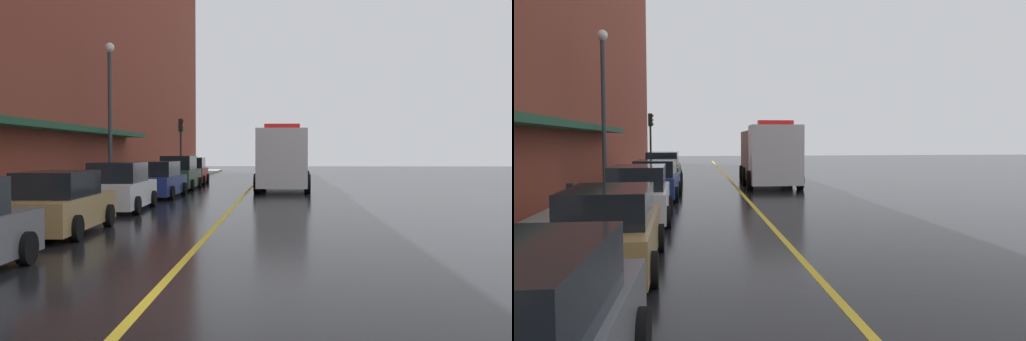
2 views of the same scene
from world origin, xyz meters
The scene contains 14 objects.
ground_plane centered at (0.00, 25.00, 0.00)m, with size 112.00×112.00×0.00m, color black.
sidewalk_left centered at (-6.20, 25.00, 0.07)m, with size 2.40×70.00×0.15m, color #9E9B93.
lane_center_stripe centered at (0.00, 25.00, 0.00)m, with size 0.16×70.00×0.01m, color gold.
brick_building_left centered at (-12.66, 24.00, 9.53)m, with size 11.68×64.00×19.04m.
parked_car_1 centered at (-3.91, 7.06, 0.77)m, with size 2.04×4.78×1.64m.
parked_car_2 centered at (-4.00, 13.27, 0.82)m, with size 2.13×4.80×1.76m.
parked_car_3 centered at (-3.90, 19.60, 0.80)m, with size 2.15×4.74×1.70m.
parked_car_4 centered at (-3.96, 25.72, 0.89)m, with size 2.07×4.79×1.91m.
parked_car_5 centered at (-4.04, 31.16, 0.82)m, with size 2.08×4.48×1.77m.
box_truck centered at (1.95, 25.68, 1.70)m, with size 3.09×8.45×3.57m.
parking_meter_0 centered at (-5.35, 10.09, 1.06)m, with size 0.14×0.18×1.33m.
parking_meter_1 centered at (-5.35, 24.13, 1.06)m, with size 0.14×0.18×1.33m.
street_lamp_left centered at (-5.95, 18.84, 4.40)m, with size 0.44×0.44×6.94m.
traffic_light_near centered at (-5.29, 34.11, 3.16)m, with size 0.38×0.36×4.30m.
Camera 1 is at (1.96, -8.71, 2.15)m, focal length 43.00 mm.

